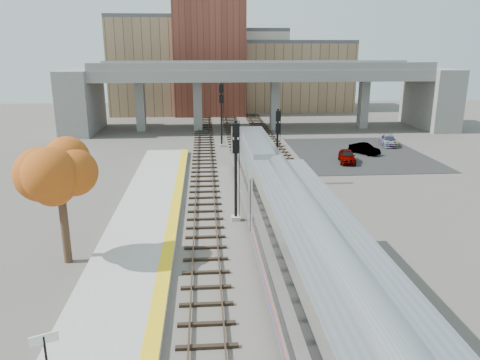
{
  "coord_description": "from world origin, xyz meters",
  "views": [
    {
      "loc": [
        -3.12,
        -21.69,
        11.49
      ],
      "look_at": [
        -0.71,
        9.65,
        2.5
      ],
      "focal_mm": 35.0,
      "sensor_mm": 36.0,
      "label": 1
    }
  ],
  "objects_px": {
    "signal_mast_mid": "(277,149)",
    "locomotive": "(257,167)",
    "signal_mast_near": "(236,173)",
    "tree": "(59,171)",
    "car_a": "(347,156)",
    "car_b": "(364,149)",
    "car_c": "(389,141)",
    "coach": "(333,320)",
    "signal_mast_far": "(221,115)"
  },
  "relations": [
    {
      "from": "tree",
      "to": "car_c",
      "type": "bearing_deg",
      "value": 44.59
    },
    {
      "from": "signal_mast_far",
      "to": "car_a",
      "type": "bearing_deg",
      "value": -35.59
    },
    {
      "from": "car_a",
      "to": "signal_mast_far",
      "type": "bearing_deg",
      "value": 155.3
    },
    {
      "from": "signal_mast_mid",
      "to": "signal_mast_far",
      "type": "distance_m",
      "value": 16.73
    },
    {
      "from": "signal_mast_near",
      "to": "car_b",
      "type": "distance_m",
      "value": 25.06
    },
    {
      "from": "signal_mast_near",
      "to": "tree",
      "type": "xyz_separation_m",
      "value": [
        -9.7,
        -5.63,
        1.81
      ]
    },
    {
      "from": "signal_mast_near",
      "to": "signal_mast_far",
      "type": "distance_m",
      "value": 24.63
    },
    {
      "from": "coach",
      "to": "signal_mast_near",
      "type": "bearing_deg",
      "value": 97.18
    },
    {
      "from": "coach",
      "to": "signal_mast_far",
      "type": "xyz_separation_m",
      "value": [
        -2.1,
        41.3,
        1.01
      ]
    },
    {
      "from": "signal_mast_mid",
      "to": "car_a",
      "type": "bearing_deg",
      "value": 40.92
    },
    {
      "from": "coach",
      "to": "car_b",
      "type": "height_order",
      "value": "coach"
    },
    {
      "from": "tree",
      "to": "signal_mast_far",
      "type": "bearing_deg",
      "value": 72.23
    },
    {
      "from": "signal_mast_near",
      "to": "car_c",
      "type": "height_order",
      "value": "signal_mast_near"
    },
    {
      "from": "car_b",
      "to": "car_a",
      "type": "bearing_deg",
      "value": -162.87
    },
    {
      "from": "car_a",
      "to": "car_c",
      "type": "relative_size",
      "value": 0.95
    },
    {
      "from": "signal_mast_mid",
      "to": "car_b",
      "type": "height_order",
      "value": "signal_mast_mid"
    },
    {
      "from": "signal_mast_mid",
      "to": "locomotive",
      "type": "bearing_deg",
      "value": -128.75
    },
    {
      "from": "coach",
      "to": "signal_mast_mid",
      "type": "relative_size",
      "value": 3.84
    },
    {
      "from": "signal_mast_mid",
      "to": "car_c",
      "type": "relative_size",
      "value": 1.59
    },
    {
      "from": "signal_mast_far",
      "to": "tree",
      "type": "height_order",
      "value": "signal_mast_far"
    },
    {
      "from": "locomotive",
      "to": "signal_mast_far",
      "type": "distance_m",
      "value": 18.87
    },
    {
      "from": "locomotive",
      "to": "tree",
      "type": "xyz_separation_m",
      "value": [
        -11.8,
        -11.56,
        2.91
      ]
    },
    {
      "from": "signal_mast_near",
      "to": "car_c",
      "type": "distance_m",
      "value": 31.1
    },
    {
      "from": "coach",
      "to": "signal_mast_mid",
      "type": "distance_m",
      "value": 25.18
    },
    {
      "from": "signal_mast_mid",
      "to": "car_c",
      "type": "distance_m",
      "value": 22.16
    },
    {
      "from": "signal_mast_mid",
      "to": "signal_mast_far",
      "type": "bearing_deg",
      "value": 104.2
    },
    {
      "from": "signal_mast_near",
      "to": "car_b",
      "type": "xyz_separation_m",
      "value": [
        15.59,
        19.42,
        -2.76
      ]
    },
    {
      "from": "locomotive",
      "to": "coach",
      "type": "distance_m",
      "value": 22.61
    },
    {
      "from": "car_a",
      "to": "coach",
      "type": "bearing_deg",
      "value": -96.89
    },
    {
      "from": "signal_mast_far",
      "to": "car_a",
      "type": "height_order",
      "value": "signal_mast_far"
    },
    {
      "from": "car_b",
      "to": "car_c",
      "type": "distance_m",
      "value": 6.12
    },
    {
      "from": "signal_mast_far",
      "to": "car_b",
      "type": "relative_size",
      "value": 2.11
    },
    {
      "from": "locomotive",
      "to": "car_a",
      "type": "height_order",
      "value": "locomotive"
    },
    {
      "from": "coach",
      "to": "signal_mast_far",
      "type": "distance_m",
      "value": 41.37
    },
    {
      "from": "signal_mast_near",
      "to": "car_b",
      "type": "bearing_deg",
      "value": 51.24
    },
    {
      "from": "signal_mast_mid",
      "to": "car_a",
      "type": "relative_size",
      "value": 1.68
    },
    {
      "from": "locomotive",
      "to": "car_a",
      "type": "distance_m",
      "value": 14.34
    },
    {
      "from": "signal_mast_near",
      "to": "signal_mast_far",
      "type": "bearing_deg",
      "value": 90.0
    },
    {
      "from": "coach",
      "to": "car_a",
      "type": "relative_size",
      "value": 6.43
    },
    {
      "from": "car_b",
      "to": "locomotive",
      "type": "bearing_deg",
      "value": -168.08
    },
    {
      "from": "tree",
      "to": "car_a",
      "type": "height_order",
      "value": "tree"
    },
    {
      "from": "car_b",
      "to": "car_c",
      "type": "xyz_separation_m",
      "value": [
        4.42,
        4.23,
        0.01
      ]
    },
    {
      "from": "signal_mast_far",
      "to": "tree",
      "type": "distance_m",
      "value": 31.8
    },
    {
      "from": "car_c",
      "to": "signal_mast_near",
      "type": "bearing_deg",
      "value": -119.36
    },
    {
      "from": "car_a",
      "to": "locomotive",
      "type": "bearing_deg",
      "value": -125.88
    },
    {
      "from": "signal_mast_mid",
      "to": "car_c",
      "type": "xyz_separation_m",
      "value": [
        15.91,
        15.23,
        -2.5
      ]
    },
    {
      "from": "signal_mast_near",
      "to": "tree",
      "type": "height_order",
      "value": "tree"
    },
    {
      "from": "signal_mast_far",
      "to": "car_a",
      "type": "xyz_separation_m",
      "value": [
        12.48,
        -8.94,
        -3.1
      ]
    },
    {
      "from": "signal_mast_far",
      "to": "tree",
      "type": "relative_size",
      "value": 1.07
    },
    {
      "from": "car_b",
      "to": "car_c",
      "type": "relative_size",
      "value": 0.87
    }
  ]
}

